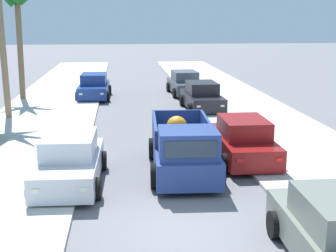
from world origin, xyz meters
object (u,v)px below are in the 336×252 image
car_left_near (202,97)px  car_right_near (70,162)px  car_right_mid (243,141)px  car_left_far (185,84)px  car_left_mid (94,87)px  pickup_truck (184,150)px

car_left_near → car_right_near: (-6.03, -11.11, 0.00)m
car_right_mid → car_left_far: same height
car_left_mid → car_right_mid: size_ratio=1.01×
pickup_truck → car_right_mid: bearing=27.4°
car_right_mid → car_left_far: (-0.04, 14.62, 0.00)m
car_left_near → car_right_near: bearing=-118.5°
pickup_truck → car_left_near: (2.45, 10.45, -0.08)m
pickup_truck → car_left_far: size_ratio=1.22×
car_right_near → car_right_mid: same height
pickup_truck → car_right_near: (-3.58, -0.66, -0.08)m
car_right_mid → car_left_near: bearing=89.0°
car_left_near → car_left_far: 5.36m
car_right_near → car_right_mid: bearing=17.5°
car_right_mid → car_left_far: size_ratio=0.99×
pickup_truck → car_right_near: size_ratio=1.23×
car_left_far → pickup_truck: bearing=-98.1°
pickup_truck → car_right_near: pickup_truck is taller
car_right_near → car_left_mid: 15.60m
car_left_near → car_right_near: 12.64m
car_left_mid → car_right_mid: bearing=-66.6°
car_right_near → pickup_truck: bearing=10.5°
pickup_truck → car_right_near: 3.64m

